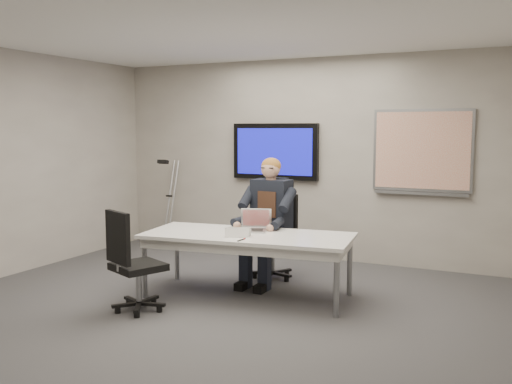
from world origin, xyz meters
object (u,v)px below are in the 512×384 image
at_px(laptop, 253,225).
at_px(office_chair_near, 135,280).
at_px(office_chair_far, 275,252).
at_px(seated_person, 265,233).
at_px(conference_table, 248,241).

bearing_deg(laptop, office_chair_near, -144.19).
distance_m(office_chair_far, office_chair_near, 1.94).
relative_size(office_chair_far, laptop, 2.40).
relative_size(office_chair_near, laptop, 2.39).
relative_size(seated_person, laptop, 3.44).
height_order(conference_table, seated_person, seated_person).
relative_size(conference_table, office_chair_far, 2.28).
relative_size(office_chair_far, office_chair_near, 1.00).
bearing_deg(office_chair_far, office_chair_near, -98.30).
height_order(conference_table, laptop, laptop).
bearing_deg(office_chair_near, office_chair_far, -89.28).
height_order(office_chair_near, seated_person, seated_person).
bearing_deg(office_chair_far, seated_person, -78.37).
relative_size(conference_table, office_chair_near, 2.28).
distance_m(office_chair_far, seated_person, 0.38).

